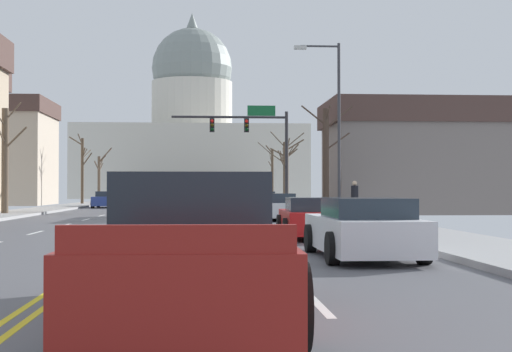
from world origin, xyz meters
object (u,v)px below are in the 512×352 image
at_px(sedan_near_02, 275,207).
at_px(pedestrian_00, 355,197).
at_px(sedan_oncoming_02, 133,197).
at_px(sedan_oncoming_00, 107,200).
at_px(sedan_near_04, 314,219).
at_px(pickup_truck_near_06, 191,253).
at_px(sedan_oncoming_01, 125,198).
at_px(sedan_near_03, 194,213).
at_px(bicycle_parked, 333,209).
at_px(street_lamp_right, 333,115).
at_px(sedan_near_01, 259,204).
at_px(signal_gantry, 255,135).
at_px(sedan_near_05, 363,230).
at_px(sedan_near_00, 257,202).

height_order(sedan_near_02, pedestrian_00, pedestrian_00).
relative_size(sedan_oncoming_02, pedestrian_00, 2.72).
distance_m(sedan_near_02, sedan_oncoming_00, 25.37).
distance_m(sedan_near_04, pickup_truck_near_06, 13.80).
distance_m(pickup_truck_near_06, sedan_oncoming_01, 60.30).
height_order(sedan_near_04, pedestrian_00, pedestrian_00).
height_order(sedan_near_03, bicycle_parked, sedan_near_03).
relative_size(street_lamp_right, sedan_near_02, 1.79).
height_order(pickup_truck_near_06, bicycle_parked, pickup_truck_near_06).
height_order(sedan_near_01, sedan_near_04, sedan_near_01).
xyz_separation_m(sedan_near_01, bicycle_parked, (3.19, -4.94, -0.11)).
bearing_deg(sedan_near_03, bicycle_parked, 50.09).
height_order(sedan_oncoming_01, bicycle_parked, sedan_oncoming_01).
distance_m(signal_gantry, sedan_oncoming_01, 21.36).
xyz_separation_m(sedan_oncoming_01, pedestrian_00, (14.17, -34.39, 0.50)).
bearing_deg(pickup_truck_near_06, sedan_near_02, 82.56).
relative_size(sedan_near_03, pickup_truck_near_06, 0.85).
distance_m(sedan_near_05, bicycle_parked, 20.13).
bearing_deg(sedan_near_02, pedestrian_00, -5.70).
bearing_deg(sedan_near_01, sedan_near_02, -87.05).
bearing_deg(sedan_near_01, sedan_near_00, 87.16).
xyz_separation_m(sedan_oncoming_02, bicycle_parked, (13.59, -42.74, -0.09)).
bearing_deg(sedan_oncoming_00, signal_gantry, -32.75).
bearing_deg(sedan_oncoming_00, sedan_near_05, -75.57).
distance_m(sedan_near_02, sedan_near_04, 12.47).
bearing_deg(sedan_near_00, sedan_oncoming_02, 109.24).
relative_size(sedan_oncoming_01, sedan_oncoming_02, 0.99).
distance_m(sedan_near_05, sedan_oncoming_02, 63.59).
distance_m(sedan_near_01, sedan_near_02, 6.00).
bearing_deg(pedestrian_00, sedan_oncoming_00, 121.56).
bearing_deg(sedan_oncoming_02, street_lamp_right, -73.25).
distance_m(street_lamp_right, sedan_near_01, 8.34).
height_order(street_lamp_right, pickup_truck_near_06, street_lamp_right).
height_order(sedan_near_01, sedan_near_03, sedan_near_01).
xyz_separation_m(sedan_near_00, pickup_truck_near_06, (-3.41, -38.83, 0.16)).
xyz_separation_m(pedestrian_00, bicycle_parked, (-0.78, 1.42, -0.58)).
xyz_separation_m(sedan_near_03, bicycle_parked, (6.51, 7.79, -0.08)).
relative_size(street_lamp_right, sedan_oncoming_01, 1.78).
distance_m(sedan_near_03, pickup_truck_near_06, 19.11).
bearing_deg(sedan_near_04, pedestrian_00, 73.14).
distance_m(sedan_near_01, sedan_near_05, 24.88).
bearing_deg(sedan_oncoming_00, sedan_near_03, -76.64).
bearing_deg(sedan_near_03, signal_gantry, 80.66).
height_order(sedan_near_03, sedan_near_04, sedan_near_03).
xyz_separation_m(street_lamp_right, bicycle_parked, (0.24, 1.60, -4.36)).
xyz_separation_m(signal_gantry, sedan_near_04, (-0.12, -28.52, -4.51)).
relative_size(sedan_near_02, pickup_truck_near_06, 0.82).
distance_m(signal_gantry, sedan_oncoming_00, 13.62).
bearing_deg(street_lamp_right, sedan_near_01, 114.22).
xyz_separation_m(sedan_near_05, pickup_truck_near_06, (-3.46, -6.97, 0.13)).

